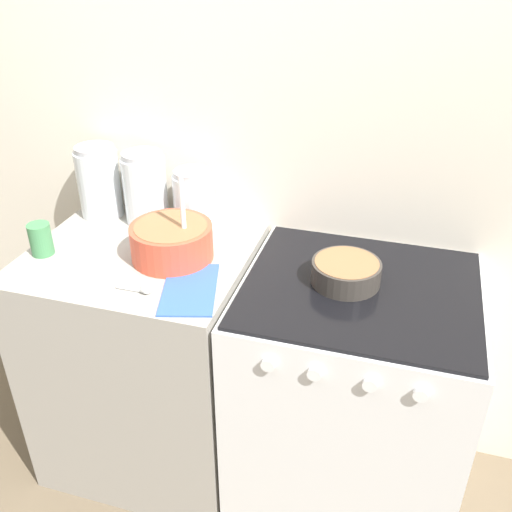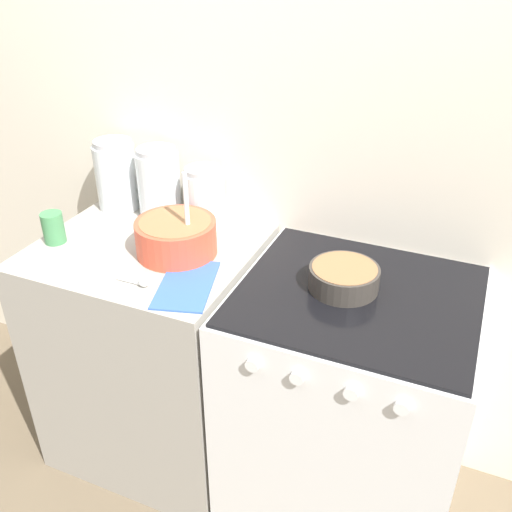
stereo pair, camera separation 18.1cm
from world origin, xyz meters
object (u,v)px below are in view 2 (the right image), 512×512
stove (346,406)px  tin_can (53,228)px  mixing_bowl (176,235)px  storage_jar_middle (159,187)px  storage_jar_left (117,179)px  storage_jar_right (204,201)px  baking_pan (344,277)px

stove → tin_can: tin_can is taller
mixing_bowl → tin_can: bearing=-167.0°
storage_jar_middle → mixing_bowl: bearing=-48.8°
storage_jar_left → storage_jar_right: size_ratio=1.23×
stove → storage_jar_middle: (-0.83, 0.23, 0.58)m
tin_can → storage_jar_right: bearing=38.2°
stove → storage_jar_right: 0.88m
mixing_bowl → tin_can: mixing_bowl is taller
tin_can → storage_jar_middle: bearing=55.1°
stove → storage_jar_left: size_ratio=3.45×
mixing_bowl → storage_jar_middle: (-0.20, 0.23, 0.05)m
storage_jar_middle → storage_jar_right: size_ratio=1.21×
storage_jar_left → storage_jar_right: storage_jar_left is taller
storage_jar_middle → storage_jar_right: storage_jar_middle is taller
mixing_bowl → tin_can: 0.44m
stove → storage_jar_right: bearing=160.2°
mixing_bowl → tin_can: (-0.43, -0.10, -0.01)m
storage_jar_left → stove: bearing=-12.8°
tin_can → storage_jar_left: bearing=82.9°
storage_jar_middle → stove: bearing=-15.5°
storage_jar_left → tin_can: bearing=-97.1°
stove → mixing_bowl: mixing_bowl is taller
stove → tin_can: 1.18m
mixing_bowl → baking_pan: size_ratio=1.39×
mixing_bowl → tin_can: size_ratio=2.72×
storage_jar_right → tin_can: size_ratio=2.01×
baking_pan → tin_can: size_ratio=1.95×
baking_pan → stove: bearing=-12.3°
mixing_bowl → storage_jar_left: (-0.39, 0.23, 0.05)m
stove → storage_jar_left: (-1.02, 0.23, 0.58)m
baking_pan → storage_jar_middle: (-0.78, 0.22, 0.08)m
stove → storage_jar_right: (-0.64, 0.23, 0.56)m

